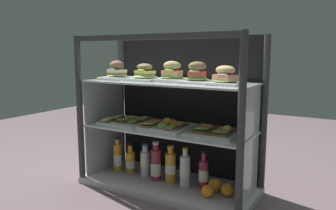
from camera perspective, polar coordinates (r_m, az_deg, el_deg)
ground_plane at (r=2.21m, az=-0.00°, el=-14.32°), size 6.00×6.00×0.02m
case_base_deck at (r=2.20m, az=-0.00°, el=-13.58°), size 1.12×0.47×0.04m
case_frame at (r=2.15m, az=1.41°, el=0.03°), size 1.12×0.47×0.97m
riser_lower_tier at (r=2.13m, az=-0.00°, el=-8.77°), size 1.04×0.39×0.35m
shelf_lower_glass at (r=2.09m, az=-0.00°, el=-4.10°), size 1.06×0.41×0.01m
riser_upper_tier at (r=2.06m, az=-0.00°, el=-0.14°), size 1.04×0.39×0.28m
shelf_upper_glass at (r=2.04m, az=-0.00°, el=3.91°), size 1.06×0.41×0.01m
plated_roll_sandwich_far_left at (r=2.24m, az=-8.80°, el=5.57°), size 0.19×0.19×0.13m
plated_roll_sandwich_right_of_center at (r=2.14m, az=-4.05°, el=5.31°), size 0.20×0.20×0.11m
plated_roll_sandwich_far_right at (r=2.07m, az=0.69°, el=5.36°), size 0.20×0.20×0.13m
plated_roll_sandwich_mid_left at (r=1.96m, az=5.04°, el=5.17°), size 0.19×0.19×0.13m
plated_roll_sandwich_near_right_corner at (r=1.87m, az=9.83°, el=4.76°), size 0.18×0.18×0.11m
open_sandwich_tray_mid_right at (r=2.24m, az=-7.19°, el=-2.65°), size 0.29×0.30×0.06m
open_sandwich_tray_near_right_corner at (r=2.06m, az=-0.34°, el=-3.54°), size 0.29×0.30×0.07m
open_sandwich_tray_left_of_center at (r=1.94m, az=7.96°, el=-4.48°), size 0.29×0.29×0.06m
juice_bottle_back_left at (r=2.38m, az=-8.66°, el=-8.90°), size 0.06×0.06×0.24m
juice_bottle_near_post at (r=2.34m, az=-6.50°, el=-9.67°), size 0.07×0.07×0.21m
juice_bottle_front_fourth at (r=2.27m, az=-3.96°, el=-9.85°), size 0.06×0.06×0.22m
juice_bottle_front_right_end at (r=2.20m, az=-2.10°, el=-10.28°), size 0.07×0.07×0.25m
juice_bottle_front_second at (r=2.15m, az=0.47°, el=-10.64°), size 0.07×0.07×0.24m
juice_bottle_back_center at (r=2.09m, az=2.95°, el=-11.19°), size 0.06×0.06×0.25m
juice_bottle_front_middle at (r=2.07m, az=6.13°, el=-11.73°), size 0.06×0.06×0.23m
orange_fruit_beside_bottles at (r=2.06m, az=8.12°, el=-13.48°), size 0.08×0.08×0.08m
orange_fruit_near_left_post at (r=2.01m, az=10.17°, el=-14.18°), size 0.08×0.08×0.08m
orange_fruit_rolled_forward at (r=1.98m, az=6.85°, el=-14.52°), size 0.07×0.07×0.07m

